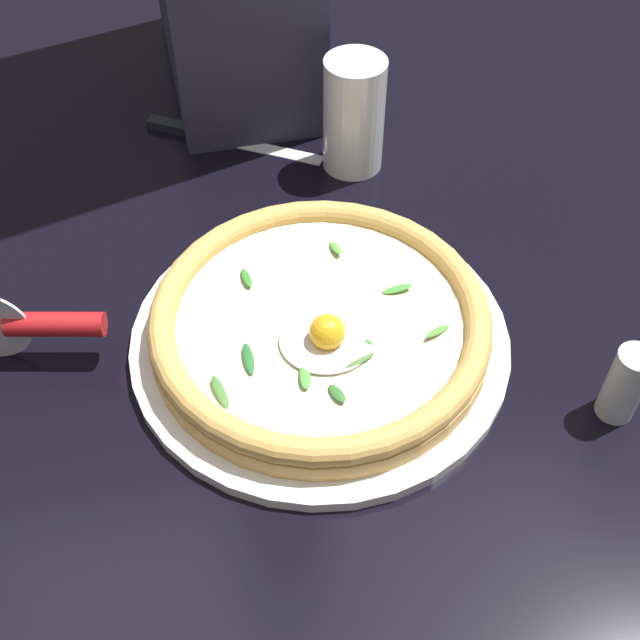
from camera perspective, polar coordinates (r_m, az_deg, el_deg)
ground_plane at (r=0.77m, az=1.02°, el=-0.44°), size 2.40×2.40×0.03m
pizza_plate at (r=0.73m, az=0.00°, el=-1.35°), size 0.34×0.34×0.01m
pizza at (r=0.71m, az=0.01°, el=-0.13°), size 0.30×0.30×0.05m
pizza_cutter at (r=0.74m, az=-19.96°, el=-0.29°), size 0.15×0.04×0.08m
table_knife at (r=0.97m, az=-8.04°, el=12.99°), size 0.20×0.12×0.01m
drinking_glass at (r=0.90m, az=2.41°, el=13.90°), size 0.07×0.07×0.13m
pepper_shaker at (r=0.70m, az=20.97°, el=-4.31°), size 0.03×0.03×0.07m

